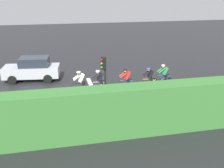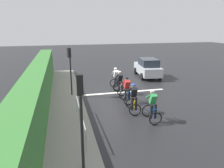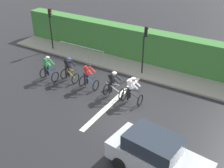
# 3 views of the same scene
# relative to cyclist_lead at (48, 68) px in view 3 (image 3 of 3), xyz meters

# --- Properties ---
(ground_plane) EXTENTS (80.00, 80.00, 0.00)m
(ground_plane) POSITION_rel_cyclist_lead_xyz_m (0.35, -5.38, -0.80)
(ground_plane) COLOR black
(sidewalk_kerb) EXTENTS (2.80, 19.75, 0.12)m
(sidewalk_kerb) POSITION_rel_cyclist_lead_xyz_m (4.53, -3.38, -0.74)
(sidewalk_kerb) COLOR gray
(sidewalk_kerb) RESTS_ON ground
(stone_wall_low) EXTENTS (0.44, 19.75, 0.42)m
(stone_wall_low) POSITION_rel_cyclist_lead_xyz_m (5.43, -3.38, -0.59)
(stone_wall_low) COLOR tan
(stone_wall_low) RESTS_ON ground
(hedge_wall) EXTENTS (1.10, 19.75, 2.38)m
(hedge_wall) POSITION_rel_cyclist_lead_xyz_m (5.73, -3.38, 0.40)
(hedge_wall) COLOR #387533
(hedge_wall) RESTS_ON ground
(road_marking_stop_line) EXTENTS (7.00, 0.30, 0.01)m
(road_marking_stop_line) POSITION_rel_cyclist_lead_xyz_m (0.35, -4.94, -0.79)
(road_marking_stop_line) COLOR silver
(road_marking_stop_line) RESTS_ON ground
(cyclist_lead) EXTENTS (0.71, 1.10, 1.66)m
(cyclist_lead) POSITION_rel_cyclist_lead_xyz_m (0.00, 0.00, 0.00)
(cyclist_lead) COLOR black
(cyclist_lead) RESTS_ON ground
(cyclist_second) EXTENTS (0.81, 1.16, 1.66)m
(cyclist_second) POSITION_rel_cyclist_lead_xyz_m (0.55, -1.26, 0.00)
(cyclist_second) COLOR black
(cyclist_second) RESTS_ON ground
(cyclist_mid) EXTENTS (0.68, 1.08, 1.66)m
(cyclist_mid) POSITION_rel_cyclist_lead_xyz_m (0.45, -2.84, 0.00)
(cyclist_mid) COLOR black
(cyclist_mid) RESTS_ON ground
(cyclist_fourth) EXTENTS (0.73, 1.11, 1.66)m
(cyclist_fourth) POSITION_rel_cyclist_lead_xyz_m (0.39, -4.64, 0.00)
(cyclist_fourth) COLOR black
(cyclist_fourth) RESTS_ON ground
(cyclist_trailing) EXTENTS (0.69, 1.09, 1.66)m
(cyclist_trailing) POSITION_rel_cyclist_lead_xyz_m (0.36, -5.86, 0.00)
(cyclist_trailing) COLOR black
(cyclist_trailing) RESTS_ON ground
(car_silver) EXTENTS (2.25, 4.27, 1.76)m
(car_silver) POSITION_rel_cyclist_lead_xyz_m (-3.64, -9.07, 0.08)
(car_silver) COLOR #B7BCC1
(car_silver) RESTS_ON ground
(traffic_light_near_crossing) EXTENTS (0.27, 0.29, 3.34)m
(traffic_light_near_crossing) POSITION_rel_cyclist_lead_xyz_m (3.78, -4.95, 1.43)
(traffic_light_near_crossing) COLOR black
(traffic_light_near_crossing) RESTS_ON ground
(traffic_light_far_junction) EXTENTS (0.21, 0.31, 3.34)m
(traffic_light_far_junction) POSITION_rel_cyclist_lead_xyz_m (3.83, 3.01, 1.43)
(traffic_light_far_junction) COLOR black
(traffic_light_far_junction) RESTS_ON ground
(pedestrian_railing_kerbside) EXTENTS (0.08, 4.00, 1.03)m
(pedestrian_railing_kerbside) POSITION_rel_cyclist_lead_xyz_m (3.63, 0.08, 0.01)
(pedestrian_railing_kerbside) COLOR #999EA3
(pedestrian_railing_kerbside) RESTS_ON ground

